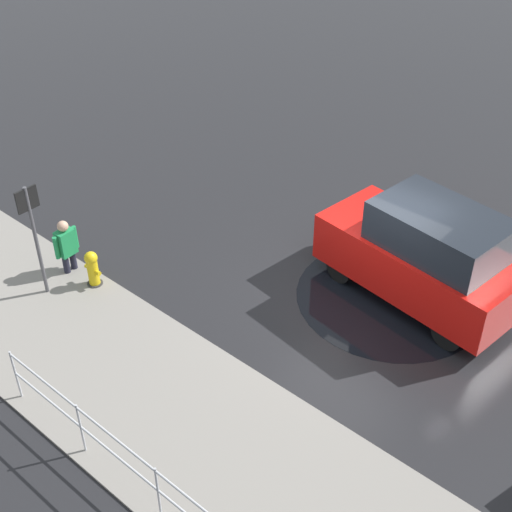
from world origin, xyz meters
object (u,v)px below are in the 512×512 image
pedestrian (66,244)px  fire_hydrant (93,269)px  moving_hatchback (424,254)px  sign_post (33,226)px

pedestrian → fire_hydrant: bearing=-177.3°
pedestrian → moving_hatchback: bearing=-145.8°
sign_post → pedestrian: bearing=-74.1°
fire_hydrant → moving_hatchback: bearing=-142.4°
fire_hydrant → sign_post: sign_post is taller
fire_hydrant → sign_post: bearing=55.8°
moving_hatchback → pedestrian: moving_hatchback is taller
moving_hatchback → pedestrian: 6.96m
sign_post → fire_hydrant: bearing=-124.2°
moving_hatchback → sign_post: sign_post is taller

